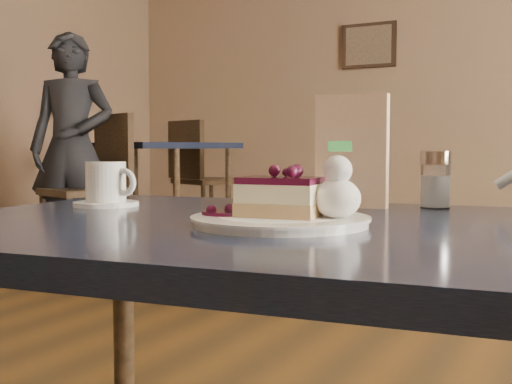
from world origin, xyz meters
The scene contains 11 objects.
main_table centered at (-0.02, 0.14, 0.60)m, with size 1.15×0.83×0.68m.
dessert_plate centered at (-0.01, 0.09, 0.68)m, with size 0.24×0.24×0.01m, color white.
cheesecake_slice centered at (-0.01, 0.09, 0.71)m, with size 0.12×0.09×0.05m.
whipped_cream centered at (0.06, 0.11, 0.71)m, with size 0.06×0.06×0.05m.
berry_sauce centered at (-0.09, 0.08, 0.69)m, with size 0.07×0.07×0.01m, color black.
coffee_set centered at (-0.41, 0.20, 0.71)m, with size 0.13×0.12×0.08m.
menu_card centered at (-0.02, 0.39, 0.77)m, with size 0.13×0.03×0.20m, color #FFEDCB.
sugar_shaker centered at (0.12, 0.44, 0.73)m, with size 0.05×0.05×0.10m.
napkin_stack centered at (-0.13, 0.37, 0.70)m, with size 0.11×0.11×0.05m, color white.
bg_table_far_left centered at (-2.63, 3.26, 0.08)m, with size 1.32×1.98×1.32m.
patron centered at (-2.74, 2.52, 0.77)m, with size 0.56×0.37×1.54m, color black.
Camera 1 is at (0.36, -0.69, 0.78)m, focal length 45.00 mm.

